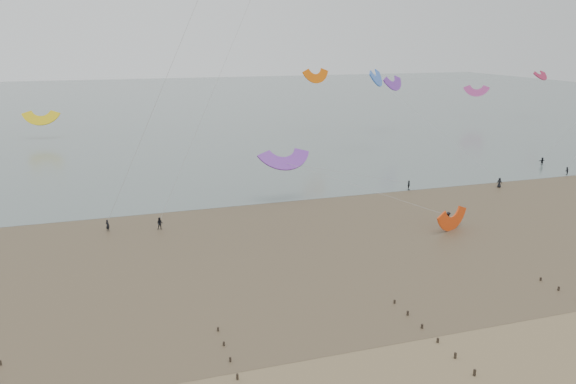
{
  "coord_description": "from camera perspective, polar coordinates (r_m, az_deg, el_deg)",
  "views": [
    {
      "loc": [
        -22.01,
        -33.71,
        25.86
      ],
      "look_at": [
        -2.14,
        28.0,
        8.0
      ],
      "focal_mm": 35.0,
      "sensor_mm": 36.0,
      "label": 1
    }
  ],
  "objects": [
    {
      "name": "sea_and_shore",
      "position": [
        75.03,
        -2.92,
        -4.77
      ],
      "size": [
        500.0,
        665.0,
        0.03
      ],
      "color": "#475654",
      "rests_on": "ground"
    },
    {
      "name": "grounded_kite",
      "position": [
        81.59,
        16.29,
        -3.72
      ],
      "size": [
        7.25,
        6.62,
        3.23
      ],
      "primitive_type": null,
      "rotation": [
        1.54,
        0.0,
        0.43
      ],
      "color": "#DE3E0E",
      "rests_on": "ground"
    },
    {
      "name": "kitesurfer_lead",
      "position": [
        81.43,
        -17.85,
        -3.26
      ],
      "size": [
        0.73,
        0.71,
        1.69
      ],
      "primitive_type": "imported",
      "rotation": [
        0.0,
        0.0,
        2.42
      ],
      "color": "black",
      "rests_on": "ground"
    },
    {
      "name": "kites_airborne",
      "position": [
        123.23,
        -13.24,
        12.45
      ],
      "size": [
        224.01,
        107.71,
        46.06
      ],
      "color": "yellow",
      "rests_on": "ground"
    },
    {
      "name": "kitesurfers",
      "position": [
        97.6,
        13.65,
        0.12
      ],
      "size": [
        108.72,
        28.54,
        1.84
      ],
      "color": "black",
      "rests_on": "ground"
    },
    {
      "name": "ground",
      "position": [
        47.85,
        13.47,
        -17.79
      ],
      "size": [
        500.0,
        500.0,
        0.0
      ],
      "primitive_type": "plane",
      "color": "brown",
      "rests_on": "ground"
    }
  ]
}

